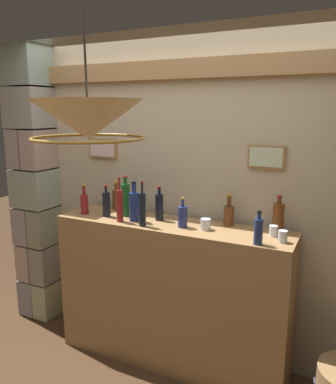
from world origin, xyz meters
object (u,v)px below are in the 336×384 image
at_px(liquor_bottle_whiskey, 258,231).
at_px(glass_tumbler_highball, 273,231).
at_px(liquor_bottle_vodka, 183,216).
at_px(glass_tumbler_rocks, 206,224).
at_px(liquor_bottle_sherry, 84,203).
at_px(liquor_bottle_rye, 106,204).
at_px(liquor_bottle_bourbon, 117,199).
at_px(liquor_bottle_mezcal, 229,214).
at_px(liquor_bottle_vermouth, 159,206).
at_px(liquor_bottle_scotch, 120,205).
at_px(pendant_lamp, 88,121).
at_px(glass_tumbler_shot, 283,236).
at_px(liquor_bottle_amaro, 126,199).
at_px(liquor_bottle_brandy, 278,217).
at_px(liquor_bottle_tequila, 134,205).
at_px(liquor_bottle_port, 142,209).

relative_size(liquor_bottle_whiskey, glass_tumbler_highball, 2.99).
xyz_separation_m(liquor_bottle_vodka, glass_tumbler_rocks, (0.17, 0.02, -0.04)).
relative_size(liquor_bottle_sherry, liquor_bottle_vodka, 1.12).
distance_m(liquor_bottle_rye, liquor_bottle_vodka, 0.66).
height_order(liquor_bottle_whiskey, liquor_bottle_bourbon, liquor_bottle_bourbon).
xyz_separation_m(liquor_bottle_mezcal, liquor_bottle_vermouth, (-0.52, -0.10, 0.03)).
bearing_deg(liquor_bottle_vermouth, liquor_bottle_scotch, -146.02).
xyz_separation_m(liquor_bottle_rye, pendant_lamp, (0.52, -0.86, 0.67)).
distance_m(glass_tumbler_rocks, glass_tumbler_highball, 0.46).
bearing_deg(glass_tumbler_rocks, glass_tumbler_highball, 7.97).
bearing_deg(liquor_bottle_rye, liquor_bottle_vodka, 0.10).
height_order(liquor_bottle_whiskey, liquor_bottle_sherry, liquor_bottle_sherry).
distance_m(glass_tumbler_highball, glass_tumbler_shot, 0.12).
relative_size(liquor_bottle_mezcal, glass_tumbler_highball, 3.21).
distance_m(liquor_bottle_rye, liquor_bottle_scotch, 0.19).
xyz_separation_m(liquor_bottle_sherry, glass_tumbler_rocks, (1.03, 0.04, -0.05)).
bearing_deg(glass_tumbler_highball, liquor_bottle_mezcal, 162.53).
bearing_deg(liquor_bottle_rye, glass_tumbler_highball, 3.81).
height_order(liquor_bottle_amaro, liquor_bottle_vermouth, liquor_bottle_amaro).
bearing_deg(liquor_bottle_brandy, liquor_bottle_mezcal, 177.61).
xyz_separation_m(liquor_bottle_bourbon, liquor_bottle_mezcal, (0.99, -0.02, -0.01)).
bearing_deg(liquor_bottle_vodka, liquor_bottle_rye, -179.90).
height_order(liquor_bottle_sherry, liquor_bottle_brandy, liquor_bottle_brandy).
distance_m(liquor_bottle_whiskey, liquor_bottle_rye, 1.23).
xyz_separation_m(liquor_bottle_amaro, glass_tumbler_rocks, (0.70, -0.06, -0.10)).
distance_m(liquor_bottle_vodka, glass_tumbler_highball, 0.63).
xyz_separation_m(liquor_bottle_mezcal, glass_tumbler_highball, (0.34, -0.11, -0.05)).
bearing_deg(liquor_bottle_brandy, liquor_bottle_whiskey, -102.51).
height_order(liquor_bottle_whiskey, liquor_bottle_rye, liquor_bottle_rye).
height_order(liquor_bottle_bourbon, pendant_lamp, pendant_lamp).
bearing_deg(liquor_bottle_sherry, liquor_bottle_tequila, 0.35).
bearing_deg(liquor_bottle_brandy, glass_tumbler_highball, -96.41).
xyz_separation_m(liquor_bottle_amaro, glass_tumbler_highball, (1.15, 0.01, -0.10)).
bearing_deg(liquor_bottle_tequila, liquor_bottle_sherry, -179.65).
bearing_deg(liquor_bottle_brandy, liquor_bottle_vodka, -164.40).
bearing_deg(liquor_bottle_vodka, glass_tumbler_shot, -1.01).
xyz_separation_m(liquor_bottle_brandy, liquor_bottle_tequila, (-1.03, -0.19, 0.01)).
bearing_deg(pendant_lamp, liquor_bottle_mezcal, 68.30).
distance_m(liquor_bottle_sherry, liquor_bottle_tequila, 0.47).
xyz_separation_m(liquor_bottle_bourbon, liquor_bottle_port, (0.43, -0.32, 0.04)).
relative_size(liquor_bottle_scotch, glass_tumbler_rocks, 4.36).
relative_size(liquor_bottle_port, liquor_bottle_vermouth, 1.25).
relative_size(liquor_bottle_sherry, liquor_bottle_mezcal, 1.05).
height_order(liquor_bottle_brandy, pendant_lamp, pendant_lamp).
bearing_deg(liquor_bottle_tequila, glass_tumbler_shot, 0.07).
distance_m(liquor_bottle_rye, liquor_bottle_vermouth, 0.43).
bearing_deg(glass_tumbler_rocks, liquor_bottle_tequila, -176.52).
relative_size(liquor_bottle_tequila, glass_tumbler_shot, 3.93).
xyz_separation_m(liquor_bottle_brandy, glass_tumbler_shot, (0.07, -0.19, -0.07)).
bearing_deg(liquor_bottle_sherry, glass_tumbler_rocks, 2.05).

